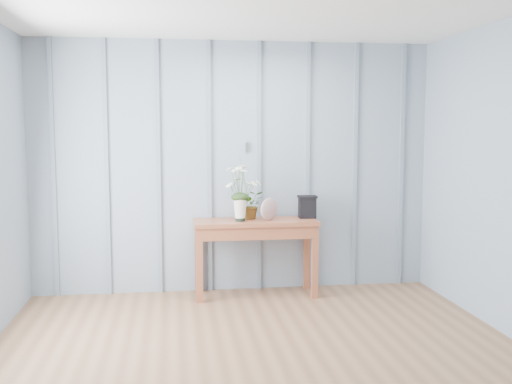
{
  "coord_description": "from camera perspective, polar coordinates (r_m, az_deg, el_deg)",
  "views": [
    {
      "loc": [
        -0.61,
        -3.72,
        1.64
      ],
      "look_at": [
        0.18,
        1.94,
        1.03
      ],
      "focal_mm": 42.0,
      "sensor_mm": 36.0,
      "label": 1
    }
  ],
  "objects": [
    {
      "name": "felt_disc_vessel",
      "position": [
        5.79,
        1.25,
        -1.64
      ],
      "size": [
        0.22,
        0.18,
        0.22
      ],
      "primitive_type": "ellipsoid",
      "rotation": [
        0.0,
        0.0,
        0.62
      ],
      "color": "#8D4959",
      "rests_on": "sideboard"
    },
    {
      "name": "carved_box",
      "position": [
        5.97,
        4.91,
        -1.4
      ],
      "size": [
        0.19,
        0.15,
        0.22
      ],
      "color": "black",
      "rests_on": "sideboard"
    },
    {
      "name": "daisy_vase",
      "position": [
        5.72,
        -1.53,
        0.95
      ],
      "size": [
        0.43,
        0.32,
        0.6
      ],
      "color": "black",
      "rests_on": "sideboard"
    },
    {
      "name": "spider_plant",
      "position": [
        5.9,
        -0.5,
        -1.22
      ],
      "size": [
        0.26,
        0.23,
        0.28
      ],
      "primitive_type": "imported",
      "rotation": [
        0.0,
        0.0,
        0.04
      ],
      "color": "#1E3716",
      "rests_on": "sideboard"
    },
    {
      "name": "ground",
      "position": [
        4.11,
        1.31,
        -17.43
      ],
      "size": [
        4.5,
        4.5,
        0.0
      ],
      "primitive_type": "plane",
      "color": "brown",
      "rests_on": "ground"
    },
    {
      "name": "sideboard",
      "position": [
        5.86,
        -0.07,
        -3.79
      ],
      "size": [
        1.2,
        0.45,
        0.75
      ],
      "color": "brown",
      "rests_on": "ground"
    },
    {
      "name": "room_shell",
      "position": [
        4.69,
        -0.45,
        10.33
      ],
      "size": [
        4.0,
        4.5,
        2.5
      ],
      "color": "#8FA1B3",
      "rests_on": "ground"
    }
  ]
}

